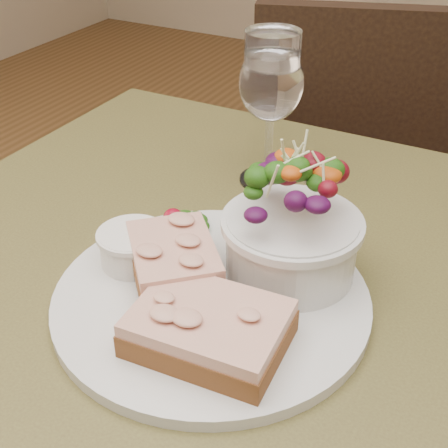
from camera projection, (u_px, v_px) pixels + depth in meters
The scene contains 9 objects.
cafe_table at pixel (231, 364), 0.66m from camera, with size 0.80×0.80×0.75m.
chair_far at pixel (351, 265), 1.40m from camera, with size 0.53×0.53×0.90m.
dinner_plate at pixel (211, 298), 0.59m from camera, with size 0.30×0.30×0.01m, color silver.
sandwich_front at pixel (209, 328), 0.52m from camera, with size 0.13×0.10×0.03m.
sandwich_back at pixel (174, 258), 0.59m from camera, with size 0.13×0.13×0.03m.
ramekin at pixel (133, 246), 0.61m from camera, with size 0.06×0.06×0.04m.
salad_bowl at pixel (293, 220), 0.58m from camera, with size 0.12×0.12×0.13m.
garnish at pixel (184, 220), 0.67m from camera, with size 0.05×0.04×0.02m.
wine_glass at pixel (271, 88), 0.72m from camera, with size 0.08×0.08×0.18m.
Camera 1 is at (0.22, -0.42, 1.13)m, focal length 50.00 mm.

